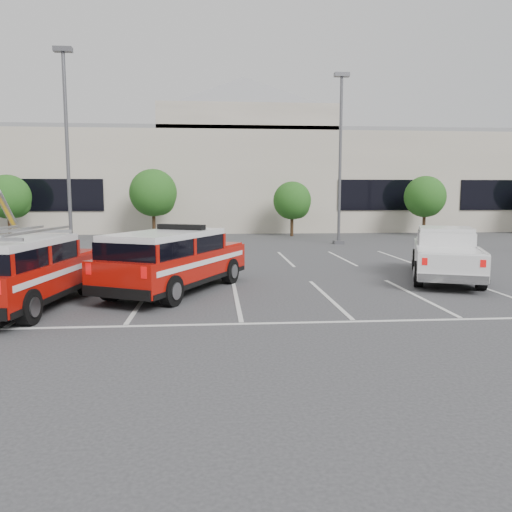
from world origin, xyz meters
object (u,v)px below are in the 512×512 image
at_px(convention_building, 224,176).
at_px(tree_right, 426,198).
at_px(tree_mid_left, 155,194).
at_px(ladder_suv, 22,277).
at_px(tree_left, 10,198).
at_px(tree_mid_right, 293,202).
at_px(white_pickup, 445,259).
at_px(utility_rig, 5,263).
at_px(light_pole_mid, 340,159).
at_px(fire_chief_suv, 174,265).
at_px(light_pole_left, 67,151).

distance_m(convention_building, tree_right, 17.96).
bearing_deg(tree_mid_left, ladder_suv, -91.98).
xyz_separation_m(tree_left, tree_mid_right, (20.00, -0.00, -0.27)).
xyz_separation_m(white_pickup, utility_rig, (-15.59, 0.70, -0.09)).
distance_m(convention_building, light_pole_mid, 17.27).
distance_m(tree_left, tree_right, 30.00).
xyz_separation_m(tree_mid_right, tree_right, (10.00, 0.00, 0.27)).
bearing_deg(ladder_suv, utility_rig, 124.62).
bearing_deg(tree_mid_left, tree_mid_right, -0.00).
xyz_separation_m(tree_mid_left, fire_chief_suv, (3.01, -20.84, -2.19)).
height_order(light_pole_mid, ladder_suv, light_pole_mid).
relative_size(tree_mid_left, tree_mid_right, 1.21).
distance_m(tree_left, utility_rig, 19.81).
height_order(tree_mid_left, utility_rig, tree_mid_left).
relative_size(convention_building, ladder_suv, 10.56).
bearing_deg(light_pole_left, tree_left, 124.52).
relative_size(tree_mid_right, utility_rig, 1.00).
xyz_separation_m(tree_right, utility_rig, (-23.03, -18.42, -2.13)).
bearing_deg(ladder_suv, tree_mid_right, 72.42).
relative_size(convention_building, tree_left, 13.58).
bearing_deg(tree_mid_right, tree_left, 180.00).
relative_size(fire_chief_suv, white_pickup, 0.99).
bearing_deg(tree_mid_left, light_pole_left, -107.10).
bearing_deg(tree_mid_right, ladder_suv, -115.28).
relative_size(tree_mid_right, ladder_suv, 0.70).
bearing_deg(tree_right, white_pickup, -111.27).
distance_m(ladder_suv, utility_rig, 4.97).
relative_size(convention_building, white_pickup, 9.51).
xyz_separation_m(tree_mid_left, light_pole_mid, (11.91, -6.05, 2.14)).
height_order(tree_mid_left, fire_chief_suv, tree_mid_left).
height_order(light_pole_mid, white_pickup, light_pole_mid).
distance_m(light_pole_left, white_pickup, 18.63).
bearing_deg(ladder_suv, convention_building, 87.49).
bearing_deg(tree_right, convention_building, 146.63).
height_order(fire_chief_suv, white_pickup, fire_chief_suv).
distance_m(white_pickup, utility_rig, 15.61).
distance_m(tree_mid_right, light_pole_left, 16.72).
distance_m(tree_left, light_pole_mid, 22.86).
height_order(convention_building, utility_rig, convention_building).
bearing_deg(tree_mid_left, white_pickup, -56.70).
relative_size(tree_mid_right, light_pole_mid, 0.39).
xyz_separation_m(tree_mid_left, ladder_suv, (-0.79, -22.84, -2.18)).
xyz_separation_m(light_pole_left, utility_rig, (0.06, -8.37, -4.55)).
bearing_deg(ladder_suv, light_pole_left, 107.90).
bearing_deg(convention_building, tree_right, -33.37).
distance_m(fire_chief_suv, white_pickup, 9.70).
height_order(tree_mid_left, white_pickup, tree_mid_left).
relative_size(convention_building, tree_right, 13.58).
xyz_separation_m(light_pole_mid, ladder_suv, (-12.70, -16.79, -4.33)).
xyz_separation_m(tree_left, fire_chief_suv, (13.01, -20.84, -1.92)).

